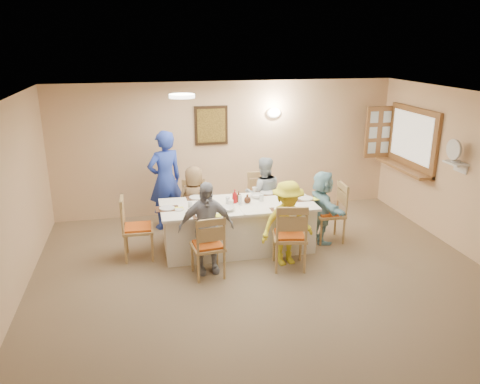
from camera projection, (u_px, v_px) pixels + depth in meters
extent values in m
plane|color=#877057|center=(278.00, 301.00, 6.03)|extent=(7.00, 7.00, 0.00)
plane|color=beige|center=(227.00, 148.00, 8.89)|extent=(6.50, 0.00, 6.50)
plane|color=white|center=(284.00, 106.00, 5.25)|extent=(7.00, 7.00, 0.00)
cube|color=black|center=(211.00, 125.00, 8.67)|extent=(0.62, 0.04, 0.72)
cube|color=black|center=(211.00, 126.00, 8.64)|extent=(0.52, 0.02, 0.62)
ellipsoid|color=white|center=(274.00, 113.00, 8.82)|extent=(0.26, 0.09, 0.18)
cylinder|color=white|center=(182.00, 96.00, 6.46)|extent=(0.36, 0.36, 0.05)
cube|color=olive|center=(413.00, 139.00, 8.44)|extent=(0.06, 1.50, 1.15)
cube|color=olive|center=(403.00, 168.00, 8.58)|extent=(0.30, 1.50, 0.05)
cube|color=olive|center=(379.00, 132.00, 9.09)|extent=(0.55, 0.04, 1.00)
cube|color=white|center=(456.00, 163.00, 7.20)|extent=(0.22, 0.36, 0.03)
cube|color=white|center=(238.00, 226.00, 7.45)|extent=(2.41, 1.02, 0.76)
imported|color=brown|center=(195.00, 202.00, 7.89)|extent=(0.71, 0.57, 1.22)
imported|color=#A6B0BA|center=(263.00, 194.00, 8.12)|extent=(0.75, 0.64, 1.32)
imported|color=#9A9BA6|center=(206.00, 228.00, 6.61)|extent=(0.81, 0.36, 1.36)
imported|color=yellow|center=(287.00, 223.00, 6.86)|extent=(1.00, 0.77, 1.29)
imported|color=#92CBDA|center=(322.00, 207.00, 7.67)|extent=(1.12, 0.37, 1.21)
imported|color=#2740B6|center=(165.00, 180.00, 8.15)|extent=(0.94, 0.88, 1.76)
cube|color=#472B19|center=(203.00, 216.00, 6.82)|extent=(0.32, 0.24, 0.01)
cylinder|color=white|center=(203.00, 215.00, 6.82)|extent=(0.23, 0.23, 0.01)
cube|color=#F3FF35|center=(216.00, 216.00, 6.81)|extent=(0.14, 0.14, 0.01)
cube|color=#472B19|center=(282.00, 210.00, 7.06)|extent=(0.34, 0.25, 0.01)
cylinder|color=white|center=(282.00, 209.00, 7.06)|extent=(0.25, 0.25, 0.02)
cube|color=#F3FF35|center=(295.00, 210.00, 7.05)|extent=(0.14, 0.14, 0.01)
cube|color=#472B19|center=(196.00, 198.00, 7.60)|extent=(0.33, 0.24, 0.01)
cylinder|color=white|center=(196.00, 197.00, 7.60)|extent=(0.23, 0.23, 0.01)
cube|color=#F3FF35|center=(208.00, 198.00, 7.59)|extent=(0.14, 0.14, 0.01)
cube|color=#472B19|center=(267.00, 193.00, 7.84)|extent=(0.37, 0.28, 0.01)
cylinder|color=white|center=(267.00, 192.00, 7.84)|extent=(0.24, 0.24, 0.02)
cube|color=#F3FF35|center=(279.00, 193.00, 7.83)|extent=(0.13, 0.13, 0.01)
cube|color=#472B19|center=(167.00, 209.00, 7.11)|extent=(0.35, 0.26, 0.01)
cylinder|color=white|center=(167.00, 208.00, 7.11)|extent=(0.23, 0.23, 0.01)
cube|color=#F3FF35|center=(179.00, 208.00, 7.10)|extent=(0.13, 0.13, 0.01)
cube|color=#472B19|center=(305.00, 199.00, 7.56)|extent=(0.35, 0.26, 0.01)
cylinder|color=white|center=(305.00, 198.00, 7.55)|extent=(0.25, 0.25, 0.02)
cube|color=#F3FF35|center=(317.00, 199.00, 7.55)|extent=(0.14, 0.14, 0.01)
imported|color=white|center=(192.00, 212.00, 6.86)|extent=(0.19, 0.19, 0.10)
imported|color=white|center=(255.00, 189.00, 7.91)|extent=(0.15, 0.15, 0.08)
imported|color=white|center=(227.00, 209.00, 7.03)|extent=(0.33, 0.33, 0.05)
imported|color=white|center=(257.00, 196.00, 7.60)|extent=(0.31, 0.31, 0.06)
imported|color=#AC0E12|center=(235.00, 196.00, 7.33)|extent=(0.14, 0.14, 0.22)
imported|color=#3C1E10|center=(239.00, 197.00, 7.39)|extent=(0.09, 0.09, 0.18)
imported|color=#3C1E10|center=(247.00, 199.00, 7.35)|extent=(0.17, 0.17, 0.14)
cylinder|color=silver|center=(228.00, 200.00, 7.33)|extent=(0.07, 0.07, 0.10)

